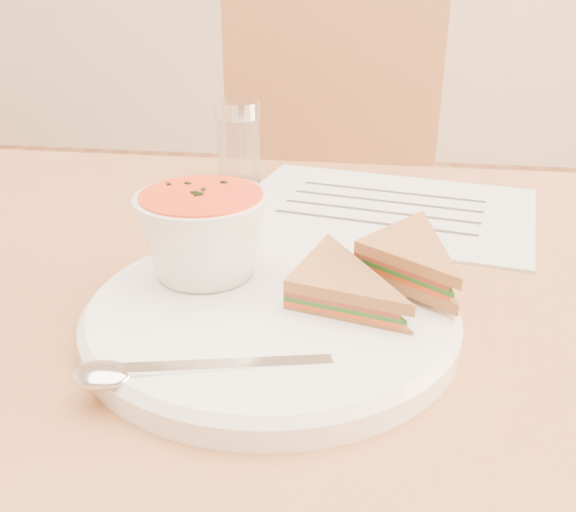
% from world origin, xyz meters
% --- Properties ---
extents(chair_far, '(0.52, 0.52, 1.00)m').
position_xyz_m(chair_far, '(0.04, 0.63, 0.50)').
color(chair_far, brown).
rests_on(chair_far, floor).
extents(plate, '(0.29, 0.29, 0.02)m').
position_xyz_m(plate, '(0.03, -0.09, 0.76)').
color(plate, white).
rests_on(plate, dining_table).
extents(soup_bowl, '(0.13, 0.13, 0.07)m').
position_xyz_m(soup_bowl, '(-0.03, -0.06, 0.80)').
color(soup_bowl, white).
rests_on(soup_bowl, plate).
extents(sandwich_half_a, '(0.12, 0.12, 0.03)m').
position_xyz_m(sandwich_half_a, '(0.04, -0.11, 0.78)').
color(sandwich_half_a, '#A26B39').
rests_on(sandwich_half_a, plate).
extents(sandwich_half_b, '(0.13, 0.13, 0.03)m').
position_xyz_m(sandwich_half_b, '(0.08, -0.05, 0.79)').
color(sandwich_half_b, '#A26B39').
rests_on(sandwich_half_b, plate).
extents(spoon, '(0.19, 0.09, 0.01)m').
position_xyz_m(spoon, '(-0.01, -0.19, 0.77)').
color(spoon, silver).
rests_on(spoon, plate).
extents(paper_menu, '(0.36, 0.30, 0.00)m').
position_xyz_m(paper_menu, '(0.11, 0.18, 0.75)').
color(paper_menu, silver).
rests_on(paper_menu, dining_table).
extents(condiment_shaker, '(0.06, 0.06, 0.10)m').
position_xyz_m(condiment_shaker, '(-0.07, 0.25, 0.80)').
color(condiment_shaker, silver).
rests_on(condiment_shaker, dining_table).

